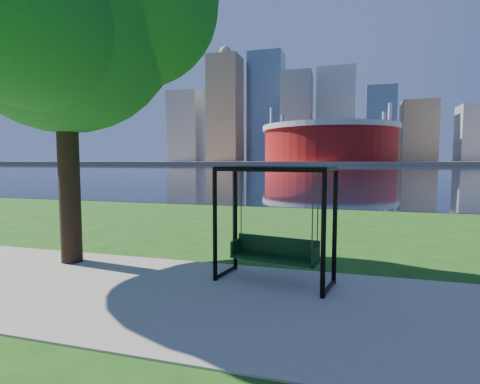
% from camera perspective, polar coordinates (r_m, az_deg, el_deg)
% --- Properties ---
extents(ground, '(900.00, 900.00, 0.00)m').
position_cam_1_polar(ground, '(6.86, -0.93, -14.80)').
color(ground, '#1E5114').
rests_on(ground, ground).
extents(path, '(120.00, 4.00, 0.03)m').
position_cam_1_polar(path, '(6.41, -2.30, -16.10)').
color(path, '#9E937F').
rests_on(path, ground).
extents(river, '(900.00, 180.00, 0.02)m').
position_cam_1_polar(river, '(108.22, 15.20, 3.37)').
color(river, black).
rests_on(river, ground).
extents(far_bank, '(900.00, 228.00, 2.00)m').
position_cam_1_polar(far_bank, '(312.19, 15.88, 4.33)').
color(far_bank, '#937F60').
rests_on(far_bank, ground).
extents(stadium, '(83.00, 83.00, 32.00)m').
position_cam_1_polar(stadium, '(241.77, 13.46, 7.45)').
color(stadium, maroon).
rests_on(stadium, far_bank).
extents(skyline, '(392.00, 66.00, 96.50)m').
position_cam_1_polar(skyline, '(327.36, 15.28, 10.47)').
color(skyline, gray).
rests_on(skyline, far_bank).
extents(swing, '(2.27, 1.29, 2.19)m').
position_cam_1_polar(swing, '(7.04, 5.30, -5.38)').
color(swing, black).
rests_on(swing, ground).
extents(park_tree, '(6.43, 5.81, 7.99)m').
position_cam_1_polar(park_tree, '(9.76, -25.41, 23.78)').
color(park_tree, black).
rests_on(park_tree, ground).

